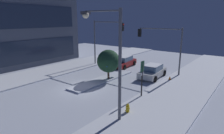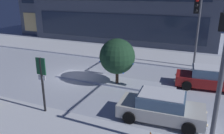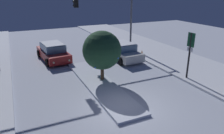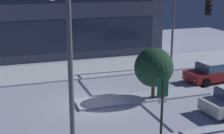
# 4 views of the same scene
# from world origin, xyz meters

# --- Properties ---
(ground) EXTENTS (52.00, 52.00, 0.00)m
(ground) POSITION_xyz_m (0.00, 0.00, 0.00)
(ground) COLOR silver
(curb_strip_far) EXTENTS (52.00, 5.20, 0.14)m
(curb_strip_far) POSITION_xyz_m (0.00, 7.79, 0.07)
(curb_strip_far) COLOR silver
(curb_strip_far) RESTS_ON ground
(median_strip) EXTENTS (9.00, 1.80, 0.14)m
(median_strip) POSITION_xyz_m (3.23, 0.10, 0.07)
(median_strip) COLOR silver
(median_strip) RESTS_ON ground
(car_near) EXTENTS (4.55, 2.28, 1.49)m
(car_near) POSITION_xyz_m (7.51, -3.74, 0.71)
(car_near) COLOR silver
(car_near) RESTS_ON ground
(car_far) EXTENTS (4.73, 2.36, 1.49)m
(car_far) POSITION_xyz_m (9.77, 1.75, 0.71)
(car_far) COLOR maroon
(car_far) RESTS_ON ground
(traffic_light_corner_near_right) EXTENTS (0.32, 5.83, 5.64)m
(traffic_light_corner_near_right) POSITION_xyz_m (9.92, -3.55, 4.03)
(traffic_light_corner_near_right) COLOR #565960
(traffic_light_corner_near_right) RESTS_ON ground
(traffic_light_corner_far_right) EXTENTS (0.32, 5.18, 6.39)m
(traffic_light_corner_far_right) POSITION_xyz_m (8.42, 3.97, 4.49)
(traffic_light_corner_far_right) COLOR #565960
(traffic_light_corner_far_right) RESTS_ON ground
(parking_info_sign) EXTENTS (0.55, 0.12, 3.19)m
(parking_info_sign) POSITION_xyz_m (1.53, -5.61, 2.05)
(parking_info_sign) COLOR black
(parking_info_sign) RESTS_ON ground
(decorated_tree_median) EXTENTS (2.48, 2.48, 3.38)m
(decorated_tree_median) POSITION_xyz_m (3.67, -0.30, 2.13)
(decorated_tree_median) COLOR #473323
(decorated_tree_median) RESTS_ON ground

